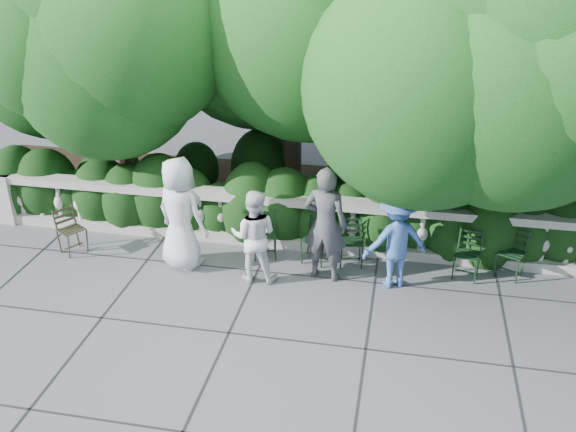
% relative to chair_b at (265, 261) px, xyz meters
% --- Properties ---
extents(ground, '(90.00, 90.00, 0.00)m').
position_rel_chair_b_xyz_m(ground, '(0.44, -1.17, 0.00)').
color(ground, '#515359').
rests_on(ground, ground).
extents(balustrade, '(12.00, 0.44, 1.00)m').
position_rel_chair_b_xyz_m(balustrade, '(0.44, 0.63, 0.49)').
color(balustrade, '#9E998E').
rests_on(balustrade, ground).
extents(shrub_hedge, '(15.00, 2.60, 1.70)m').
position_rel_chair_b_xyz_m(shrub_hedge, '(0.44, 1.83, 0.00)').
color(shrub_hedge, black).
rests_on(shrub_hedge, ground).
extents(tree_canopy, '(15.04, 6.52, 6.78)m').
position_rel_chair_b_xyz_m(tree_canopy, '(1.13, 2.02, 3.96)').
color(tree_canopy, '#3F3023').
rests_on(tree_canopy, ground).
extents(chair_b, '(0.55, 0.58, 0.84)m').
position_rel_chair_b_xyz_m(chair_b, '(0.00, 0.00, 0.00)').
color(chair_b, black).
rests_on(chair_b, ground).
extents(chair_c, '(0.53, 0.56, 0.84)m').
position_rel_chair_b_xyz_m(chair_c, '(1.51, 0.02, 0.00)').
color(chair_c, black).
rests_on(chair_c, ground).
extents(chair_d, '(0.53, 0.56, 0.84)m').
position_rel_chair_b_xyz_m(chair_d, '(0.82, -0.01, 0.00)').
color(chair_d, black).
rests_on(chair_d, ground).
extents(chair_e, '(0.60, 0.62, 0.84)m').
position_rel_chair_b_xyz_m(chair_e, '(4.07, 0.14, 0.00)').
color(chair_e, black).
rests_on(chair_e, ground).
extents(chair_f, '(0.53, 0.56, 0.84)m').
position_rel_chair_b_xyz_m(chair_f, '(3.38, -0.05, 0.00)').
color(chair_f, black).
rests_on(chair_f, ground).
extents(chair_weathered, '(0.64, 0.63, 0.84)m').
position_rel_chair_b_xyz_m(chair_weathered, '(-3.34, -0.42, 0.00)').
color(chair_weathered, black).
rests_on(chair_weathered, ground).
extents(person_businessman, '(1.13, 0.95, 1.97)m').
position_rel_chair_b_xyz_m(person_businessman, '(-1.36, -0.40, 0.98)').
color(person_businessman, silver).
rests_on(person_businessman, ground).
extents(person_woman_grey, '(0.78, 0.58, 1.98)m').
position_rel_chair_b_xyz_m(person_woman_grey, '(1.09, -0.34, 0.99)').
color(person_woman_grey, '#3C3C41').
rests_on(person_woman_grey, ground).
extents(person_casual_man, '(0.81, 0.65, 1.60)m').
position_rel_chair_b_xyz_m(person_casual_man, '(-0.04, -0.60, 0.80)').
color(person_casual_man, silver).
rests_on(person_casual_man, ground).
extents(person_older_blue, '(1.21, 0.97, 1.64)m').
position_rel_chair_b_xyz_m(person_older_blue, '(2.23, -0.36, 0.82)').
color(person_older_blue, '#375DA5').
rests_on(person_older_blue, ground).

